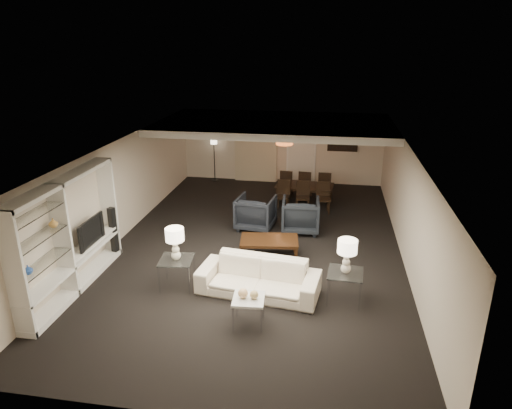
{
  "coord_description": "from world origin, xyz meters",
  "views": [
    {
      "loc": [
        1.67,
        -10.14,
        4.89
      ],
      "look_at": [
        0.0,
        0.0,
        1.1
      ],
      "focal_mm": 32.0,
      "sensor_mm": 36.0,
      "label": 1
    }
  ],
  "objects_px": {
    "chair_fm": "(306,184)",
    "coffee_table": "(269,248)",
    "sofa": "(258,278)",
    "table_lamp_right": "(347,256)",
    "television": "(87,231)",
    "marble_table": "(249,311)",
    "vase_blue": "(28,270)",
    "dining_table": "(304,195)",
    "chair_fr": "(324,185)",
    "armchair_right": "(300,215)",
    "pendant_light": "(284,141)",
    "chair_nm": "(303,197)",
    "side_table_left": "(177,273)",
    "armchair_left": "(256,213)",
    "chair_nl": "(283,196)",
    "side_table_right": "(344,287)",
    "chair_fl": "(287,183)",
    "floor_speaker": "(113,232)",
    "floor_lamp": "(214,160)",
    "chair_nr": "(323,198)",
    "table_lamp_left": "(175,244)",
    "vase_amber": "(53,223)"
  },
  "relations": [
    {
      "from": "television",
      "to": "coffee_table",
      "type": "bearing_deg",
      "value": -68.64
    },
    {
      "from": "armchair_right",
      "to": "table_lamp_right",
      "type": "relative_size",
      "value": 1.44
    },
    {
      "from": "chair_nl",
      "to": "chair_nm",
      "type": "height_order",
      "value": "same"
    },
    {
      "from": "marble_table",
      "to": "vase_blue",
      "type": "relative_size",
      "value": 3.33
    },
    {
      "from": "dining_table",
      "to": "chair_fr",
      "type": "bearing_deg",
      "value": 52.95
    },
    {
      "from": "pendant_light",
      "to": "side_table_right",
      "type": "relative_size",
      "value": 0.78
    },
    {
      "from": "chair_fm",
      "to": "coffee_table",
      "type": "bearing_deg",
      "value": 90.73
    },
    {
      "from": "table_lamp_right",
      "to": "chair_nr",
      "type": "xyz_separation_m",
      "value": [
        -0.54,
        4.76,
        -0.51
      ]
    },
    {
      "from": "pendant_light",
      "to": "chair_nr",
      "type": "relative_size",
      "value": 0.58
    },
    {
      "from": "table_lamp_left",
      "to": "chair_nl",
      "type": "height_order",
      "value": "table_lamp_left"
    },
    {
      "from": "armchair_left",
      "to": "table_lamp_right",
      "type": "bearing_deg",
      "value": 131.75
    },
    {
      "from": "armchair_right",
      "to": "floor_lamp",
      "type": "relative_size",
      "value": 0.64
    },
    {
      "from": "marble_table",
      "to": "floor_lamp",
      "type": "distance_m",
      "value": 8.93
    },
    {
      "from": "chair_fm",
      "to": "chair_nm",
      "type": "bearing_deg",
      "value": 97.94
    },
    {
      "from": "sofa",
      "to": "table_lamp_right",
      "type": "xyz_separation_m",
      "value": [
        1.7,
        0.0,
        0.61
      ]
    },
    {
      "from": "table_lamp_right",
      "to": "vase_blue",
      "type": "bearing_deg",
      "value": -162.01
    },
    {
      "from": "side_table_left",
      "to": "vase_blue",
      "type": "bearing_deg",
      "value": -138.92
    },
    {
      "from": "armchair_left",
      "to": "chair_nl",
      "type": "xyz_separation_m",
      "value": [
        0.56,
        1.46,
        -0.0
      ]
    },
    {
      "from": "side_table_right",
      "to": "chair_nl",
      "type": "xyz_separation_m",
      "value": [
        -1.74,
        4.76,
        0.14
      ]
    },
    {
      "from": "coffee_table",
      "to": "floor_speaker",
      "type": "relative_size",
      "value": 1.1
    },
    {
      "from": "sofa",
      "to": "side_table_right",
      "type": "distance_m",
      "value": 1.7
    },
    {
      "from": "vase_blue",
      "to": "chair_fr",
      "type": "relative_size",
      "value": 0.18
    },
    {
      "from": "sofa",
      "to": "armchair_right",
      "type": "bearing_deg",
      "value": 87.01
    },
    {
      "from": "pendant_light",
      "to": "marble_table",
      "type": "distance_m",
      "value": 6.97
    },
    {
      "from": "sofa",
      "to": "chair_nm",
      "type": "distance_m",
      "value": 4.8
    },
    {
      "from": "chair_nl",
      "to": "armchair_right",
      "type": "bearing_deg",
      "value": -62.18
    },
    {
      "from": "dining_table",
      "to": "chair_fm",
      "type": "bearing_deg",
      "value": 95.66
    },
    {
      "from": "television",
      "to": "side_table_left",
      "type": "bearing_deg",
      "value": -94.54
    },
    {
      "from": "floor_speaker",
      "to": "vase_blue",
      "type": "bearing_deg",
      "value": -77.99
    },
    {
      "from": "sofa",
      "to": "floor_speaker",
      "type": "bearing_deg",
      "value": 170.08
    },
    {
      "from": "armchair_left",
      "to": "armchair_right",
      "type": "xyz_separation_m",
      "value": [
        1.2,
        0.0,
        0.0
      ]
    },
    {
      "from": "armchair_right",
      "to": "chair_fm",
      "type": "relative_size",
      "value": 1.1
    },
    {
      "from": "pendant_light",
      "to": "side_table_left",
      "type": "distance_m",
      "value": 6.11
    },
    {
      "from": "pendant_light",
      "to": "marble_table",
      "type": "relative_size",
      "value": 0.94
    },
    {
      "from": "dining_table",
      "to": "pendant_light",
      "type": "bearing_deg",
      "value": 164.33
    },
    {
      "from": "coffee_table",
      "to": "armchair_right",
      "type": "height_order",
      "value": "armchair_right"
    },
    {
      "from": "chair_nm",
      "to": "side_table_right",
      "type": "bearing_deg",
      "value": -78.86
    },
    {
      "from": "coffee_table",
      "to": "television",
      "type": "height_order",
      "value": "television"
    },
    {
      "from": "armchair_right",
      "to": "dining_table",
      "type": "relative_size",
      "value": 0.57
    },
    {
      "from": "armchair_left",
      "to": "vase_blue",
      "type": "bearing_deg",
      "value": 65.23
    },
    {
      "from": "side_table_left",
      "to": "vase_amber",
      "type": "xyz_separation_m",
      "value": [
        -2.02,
        -0.87,
        1.34
      ]
    },
    {
      "from": "armchair_left",
      "to": "marble_table",
      "type": "xyz_separation_m",
      "value": [
        0.6,
        -4.4,
        -0.17
      ]
    },
    {
      "from": "armchair_left",
      "to": "chair_fl",
      "type": "height_order",
      "value": "same"
    },
    {
      "from": "dining_table",
      "to": "chair_fr",
      "type": "xyz_separation_m",
      "value": [
        0.6,
        0.65,
        0.15
      ]
    },
    {
      "from": "chair_fl",
      "to": "floor_speaker",
      "type": "bearing_deg",
      "value": 58.72
    },
    {
      "from": "pendant_light",
      "to": "chair_nm",
      "type": "bearing_deg",
      "value": -53.6
    },
    {
      "from": "table_lamp_right",
      "to": "vase_blue",
      "type": "relative_size",
      "value": 4.13
    },
    {
      "from": "sofa",
      "to": "chair_fm",
      "type": "xyz_separation_m",
      "value": [
        0.56,
        6.06,
        0.1
      ]
    },
    {
      "from": "vase_amber",
      "to": "chair_fr",
      "type": "xyz_separation_m",
      "value": [
        4.88,
        6.94,
        -1.2
      ]
    },
    {
      "from": "armchair_right",
      "to": "side_table_right",
      "type": "bearing_deg",
      "value": 104.68
    }
  ]
}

